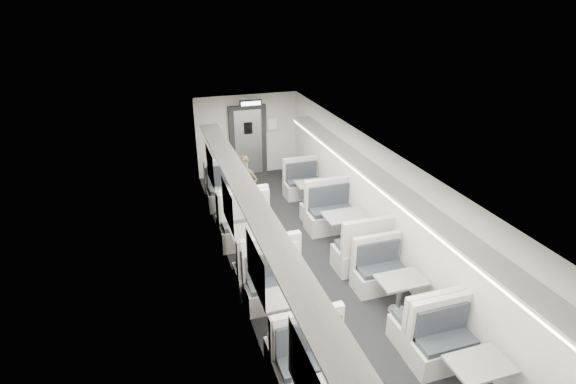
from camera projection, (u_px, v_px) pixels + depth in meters
room at (323, 231)px, 8.00m from camera, size 3.24×12.24×2.64m
booth_left_a at (235, 205)px, 10.74m from camera, size 1.12×2.27×1.21m
booth_left_b at (255, 247)px, 9.01m from camera, size 1.15×2.33×1.25m
booth_left_c at (286, 314)px, 7.22m from camera, size 1.01×2.06×1.10m
booth_right_a at (312, 195)px, 11.41m from camera, size 0.97×1.97×1.05m
booth_right_b at (345, 231)px, 9.63m from camera, size 1.10×2.24×1.20m
booth_right_c at (399, 295)px, 7.69m from camera, size 0.96×1.94×1.04m
booth_right_d at (476, 382)px, 5.99m from camera, size 0.98×1.98×1.06m
passenger at (244, 192)px, 10.31m from camera, size 0.64×0.42×1.75m
window_a at (210, 166)px, 10.48m from camera, size 0.02×1.18×0.84m
window_b at (228, 206)px, 8.57m from camera, size 0.02×1.18×0.84m
window_c at (255, 269)px, 6.66m from camera, size 0.02×1.18×0.84m
window_d at (305, 381)px, 4.75m from camera, size 0.02×1.18×0.84m
luggage_rack_left at (259, 212)px, 7.10m from camera, size 0.46×10.40×0.09m
luggage_rack_right at (398, 192)px, 7.79m from camera, size 0.46×10.40×0.09m
vestibule_door at (248, 141)px, 13.21m from camera, size 1.10×0.13×2.10m
exit_sign at (251, 103)px, 12.28m from camera, size 0.62×0.12×0.16m
wall_notice at (273, 124)px, 13.22m from camera, size 0.32×0.02×0.40m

